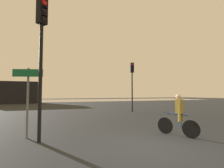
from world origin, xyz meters
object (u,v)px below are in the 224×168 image
at_px(traffic_light_far_right, 132,78).
at_px(distant_building, 11,93).
at_px(direction_sign_post, 28,92).
at_px(cyclist, 179,115).
at_px(traffic_light_near_left, 41,42).

bearing_deg(traffic_light_far_right, distant_building, -48.74).
relative_size(distant_building, direction_sign_post, 3.29).
distance_m(traffic_light_far_right, direction_sign_post, 10.80).
bearing_deg(cyclist, direction_sign_post, 139.80).
relative_size(distant_building, cyclist, 5.28).
relative_size(traffic_light_far_right, direction_sign_post, 1.73).
distance_m(distant_building, traffic_light_near_left, 28.21).
distance_m(traffic_light_near_left, direction_sign_post, 1.93).
relative_size(distant_building, traffic_light_far_right, 1.90).
distance_m(direction_sign_post, cyclist, 5.81).
height_order(traffic_light_far_right, direction_sign_post, traffic_light_far_right).
bearing_deg(direction_sign_post, traffic_light_near_left, 138.56).
height_order(traffic_light_near_left, direction_sign_post, traffic_light_near_left).
relative_size(distant_building, traffic_light_near_left, 1.72).
bearing_deg(traffic_light_near_left, cyclist, 133.51).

